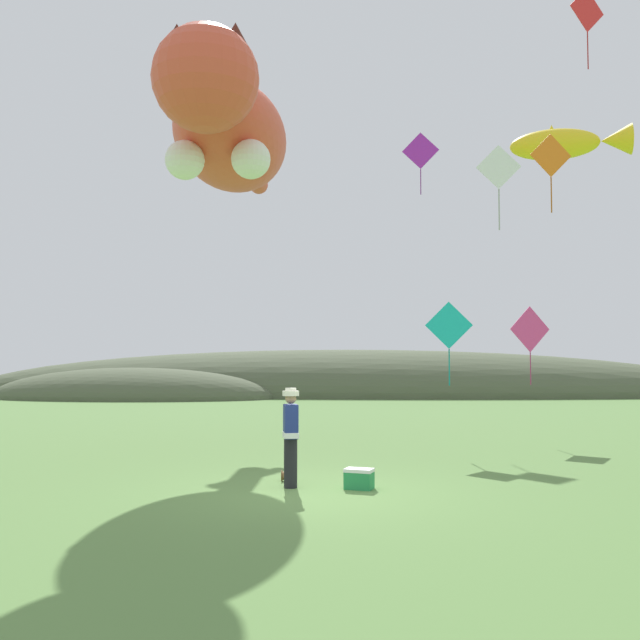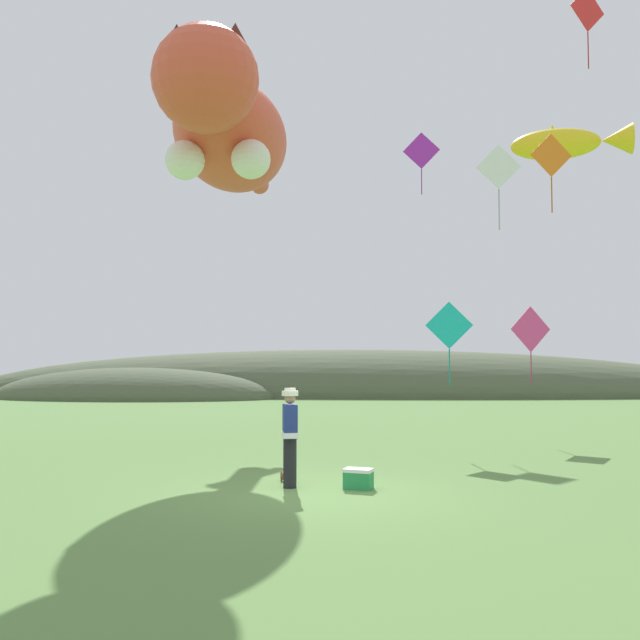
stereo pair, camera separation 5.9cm
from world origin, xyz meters
name	(u,v)px [view 2 (the right image)]	position (x,y,z in m)	size (l,w,h in m)	color
ground_plane	(307,492)	(0.00, 0.00, 0.00)	(120.00, 120.00, 0.00)	#5B8442
distant_hill_ridge	(323,395)	(-1.42, 32.55, 0.00)	(49.83, 13.99, 5.71)	#4C563D
festival_attendant	(290,434)	(-0.34, 0.44, 0.95)	(0.34, 0.46, 1.77)	black
kite_spool	(285,476)	(-0.49, 1.10, 0.10)	(0.16, 0.20, 0.20)	olive
picnic_cooler	(358,479)	(0.89, 0.37, 0.18)	(0.56, 0.45, 0.36)	#268C4C
kite_giant_cat	(227,130)	(-2.42, 5.17, 8.07)	(2.90, 10.09, 3.06)	#E04C33
kite_fish_windsock	(569,143)	(6.83, 7.82, 8.39)	(3.37, 1.54, 1.00)	yellow
kite_tube_streamer	(259,145)	(-2.65, 12.36, 9.89)	(1.32, 2.24, 0.44)	#2633A5
kite_diamond_pink	(531,330)	(5.66, 7.72, 3.10)	(1.20, 0.49, 2.18)	#E53F8C
kite_diamond_red	(587,11)	(6.37, 4.54, 10.61)	(0.96, 0.54, 1.99)	red
kite_diamond_teal	(449,326)	(3.12, 5.34, 3.11)	(1.17, 0.08, 2.07)	#19BFBF
kite_diamond_orange	(551,156)	(5.71, 5.47, 7.36)	(1.08, 0.23, 2.00)	orange
kite_diamond_violet	(421,151)	(3.07, 12.17, 9.50)	(1.27, 0.20, 2.19)	purple
kite_diamond_white	(499,168)	(3.94, 3.08, 6.44)	(0.97, 0.06, 1.87)	white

